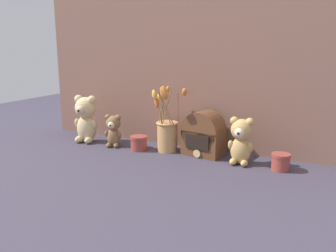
{
  "coord_description": "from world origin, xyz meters",
  "views": [
    {
      "loc": [
        0.74,
        -1.47,
        0.52
      ],
      "look_at": [
        0.0,
        0.02,
        0.13
      ],
      "focal_mm": 38.0,
      "sensor_mm": 36.0,
      "label": 1
    }
  ],
  "objects_px": {
    "decorative_tin_tall": "(281,162)",
    "flower_vase": "(167,131)",
    "teddy_bear_large": "(86,118)",
    "teddy_bear_medium": "(241,140)",
    "vintage_radio": "(203,135)",
    "teddy_bear_small": "(113,130)",
    "decorative_tin_short": "(138,143)"
  },
  "relations": [
    {
      "from": "decorative_tin_tall",
      "to": "vintage_radio",
      "type": "bearing_deg",
      "value": 171.49
    },
    {
      "from": "teddy_bear_small",
      "to": "decorative_tin_short",
      "type": "bearing_deg",
      "value": 0.17
    },
    {
      "from": "teddy_bear_small",
      "to": "vintage_radio",
      "type": "height_order",
      "value": "vintage_radio"
    },
    {
      "from": "decorative_tin_tall",
      "to": "flower_vase",
      "type": "bearing_deg",
      "value": 176.25
    },
    {
      "from": "teddy_bear_large",
      "to": "flower_vase",
      "type": "distance_m",
      "value": 0.47
    },
    {
      "from": "vintage_radio",
      "to": "decorative_tin_tall",
      "type": "xyz_separation_m",
      "value": [
        0.37,
        -0.05,
        -0.06
      ]
    },
    {
      "from": "teddy_bear_small",
      "to": "decorative_tin_tall",
      "type": "height_order",
      "value": "teddy_bear_small"
    },
    {
      "from": "teddy_bear_small",
      "to": "decorative_tin_short",
      "type": "height_order",
      "value": "teddy_bear_small"
    },
    {
      "from": "teddy_bear_large",
      "to": "teddy_bear_medium",
      "type": "bearing_deg",
      "value": 0.43
    },
    {
      "from": "teddy_bear_large",
      "to": "vintage_radio",
      "type": "relative_size",
      "value": 1.19
    },
    {
      "from": "vintage_radio",
      "to": "decorative_tin_tall",
      "type": "bearing_deg",
      "value": -8.51
    },
    {
      "from": "teddy_bear_large",
      "to": "teddy_bear_medium",
      "type": "distance_m",
      "value": 0.84
    },
    {
      "from": "teddy_bear_small",
      "to": "decorative_tin_tall",
      "type": "distance_m",
      "value": 0.83
    },
    {
      "from": "teddy_bear_small",
      "to": "vintage_radio",
      "type": "relative_size",
      "value": 0.79
    },
    {
      "from": "decorative_tin_tall",
      "to": "teddy_bear_medium",
      "type": "bearing_deg",
      "value": 179.4
    },
    {
      "from": "teddy_bear_small",
      "to": "decorative_tin_tall",
      "type": "xyz_separation_m",
      "value": [
        0.83,
        0.02,
        -0.05
      ]
    },
    {
      "from": "vintage_radio",
      "to": "decorative_tin_tall",
      "type": "distance_m",
      "value": 0.38
    },
    {
      "from": "flower_vase",
      "to": "decorative_tin_tall",
      "type": "distance_m",
      "value": 0.56
    },
    {
      "from": "flower_vase",
      "to": "teddy_bear_large",
      "type": "bearing_deg",
      "value": -175.03
    },
    {
      "from": "teddy_bear_medium",
      "to": "decorative_tin_short",
      "type": "height_order",
      "value": "teddy_bear_medium"
    },
    {
      "from": "teddy_bear_large",
      "to": "teddy_bear_small",
      "type": "relative_size",
      "value": 1.51
    },
    {
      "from": "decorative_tin_short",
      "to": "decorative_tin_tall",
      "type": "bearing_deg",
      "value": 1.37
    },
    {
      "from": "decorative_tin_tall",
      "to": "teddy_bear_small",
      "type": "bearing_deg",
      "value": -178.84
    },
    {
      "from": "decorative_tin_tall",
      "to": "decorative_tin_short",
      "type": "distance_m",
      "value": 0.68
    },
    {
      "from": "vintage_radio",
      "to": "teddy_bear_medium",
      "type": "bearing_deg",
      "value": -15.31
    },
    {
      "from": "decorative_tin_short",
      "to": "flower_vase",
      "type": "bearing_deg",
      "value": 21.47
    },
    {
      "from": "teddy_bear_medium",
      "to": "decorative_tin_tall",
      "type": "relative_size",
      "value": 2.65
    },
    {
      "from": "flower_vase",
      "to": "decorative_tin_short",
      "type": "distance_m",
      "value": 0.16
    },
    {
      "from": "teddy_bear_large",
      "to": "vintage_radio",
      "type": "height_order",
      "value": "teddy_bear_large"
    },
    {
      "from": "decorative_tin_short",
      "to": "teddy_bear_large",
      "type": "bearing_deg",
      "value": 177.95
    },
    {
      "from": "teddy_bear_large",
      "to": "vintage_radio",
      "type": "bearing_deg",
      "value": 5.22
    },
    {
      "from": "vintage_radio",
      "to": "decorative_tin_tall",
      "type": "relative_size",
      "value": 2.68
    }
  ]
}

